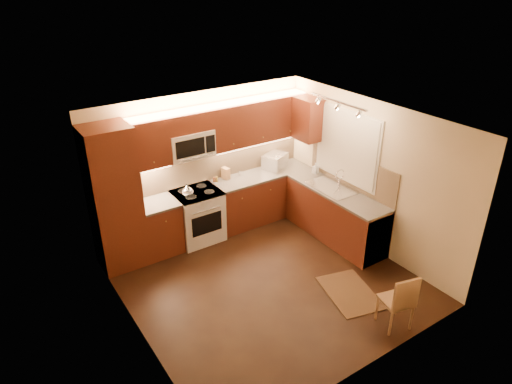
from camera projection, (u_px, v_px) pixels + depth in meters
floor at (268, 281)px, 6.99m from camera, size 4.00×4.00×0.01m
ceiling at (270, 123)px, 5.88m from camera, size 4.00×4.00×0.01m
wall_back at (202, 163)px, 7.92m from camera, size 4.00×0.01×2.50m
wall_front at (376, 283)px, 4.95m from camera, size 4.00×0.01×2.50m
wall_left at (131, 254)px, 5.44m from camera, size 0.01×4.00×2.50m
wall_right at (370, 176)px, 7.43m from camera, size 0.01×4.00×2.50m
pantry at (115, 199)px, 6.92m from camera, size 0.70×0.60×2.30m
base_cab_back_left at (160, 228)px, 7.57m from camera, size 0.62×0.60×0.86m
counter_back_left at (157, 204)px, 7.37m from camera, size 0.62×0.60×0.04m
base_cab_back_right at (261, 197)px, 8.58m from camera, size 1.92×0.60×0.86m
counter_back_right at (261, 175)px, 8.38m from camera, size 1.92×0.60×0.04m
base_cab_right at (335, 215)px, 7.94m from camera, size 0.60×2.00×0.86m
counter_right at (337, 192)px, 7.74m from camera, size 0.60×2.00×0.04m
dishwasher at (365, 233)px, 7.42m from camera, size 0.58×0.60×0.84m
backsplash_back at (220, 162)px, 8.11m from camera, size 3.30×0.02×0.60m
backsplash_right at (351, 171)px, 7.75m from camera, size 0.02×2.00×0.60m
upper_cab_back_left at (148, 143)px, 7.02m from camera, size 0.62×0.35×0.75m
upper_cab_back_right at (258, 121)px, 8.03m from camera, size 1.92×0.35×0.75m
upper_cab_bridge at (188, 122)px, 7.27m from camera, size 0.76×0.35×0.31m
upper_cab_right_corner at (308, 119)px, 8.11m from camera, size 0.35×0.50×0.75m
stove at (198, 215)px, 7.88m from camera, size 0.76×0.65×0.92m
microwave at (190, 144)px, 7.42m from camera, size 0.76×0.38×0.44m
window_frame at (347, 146)px, 7.68m from camera, size 0.03×1.44×1.24m
window_blinds at (346, 146)px, 7.67m from camera, size 0.02×1.36×1.16m
sink at (332, 184)px, 7.81m from camera, size 0.52×0.86×0.15m
faucet at (340, 177)px, 7.87m from camera, size 0.20×0.04×0.30m
track_light_bar at (338, 101)px, 6.96m from camera, size 0.04×1.20×0.03m
kettle at (188, 190)px, 7.49m from camera, size 0.19×0.19×0.21m
toaster_oven at (275, 161)px, 8.57m from camera, size 0.55×0.49×0.27m
knife_block at (226, 173)px, 8.14m from camera, size 0.12×0.16×0.21m
spice_jar_a at (227, 174)px, 8.24m from camera, size 0.06×0.06×0.09m
spice_jar_b at (214, 180)px, 8.04m from camera, size 0.06×0.06×0.09m
spice_jar_c at (240, 173)px, 8.27m from camera, size 0.05×0.05×0.09m
spice_jar_d at (217, 179)px, 8.05m from camera, size 0.05×0.05×0.09m
soap_bottle at (315, 168)px, 8.36m from camera, size 0.10×0.11×0.20m
rug at (350, 293)px, 6.74m from camera, size 0.88×1.12×0.01m
dining_chair at (396, 299)px, 5.98m from camera, size 0.45×0.45×0.84m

